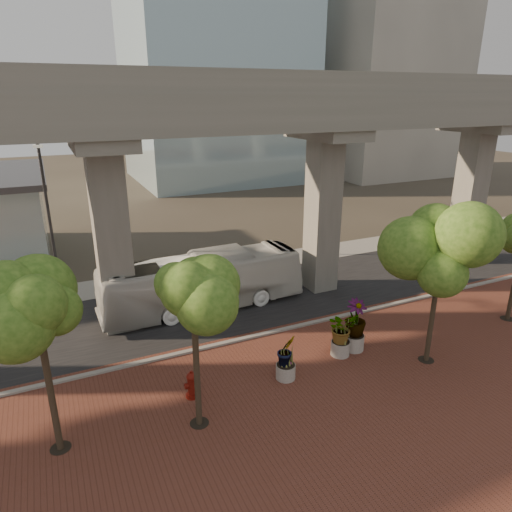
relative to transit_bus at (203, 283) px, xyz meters
name	(u,v)px	position (x,y,z in m)	size (l,w,h in m)	color
ground	(243,320)	(1.44, -2.20, -1.57)	(160.00, 160.00, 0.00)	#373028
brick_plaza	(326,408)	(1.44, -10.20, -1.54)	(70.00, 13.00, 0.06)	brown
asphalt_road	(229,305)	(1.44, -0.20, -1.55)	(90.00, 8.00, 0.04)	black
curb_strip	(259,336)	(1.44, -4.20, -1.49)	(70.00, 0.25, 0.16)	gray
far_sidewalk	(199,272)	(1.44, 5.30, -1.54)	(90.00, 3.00, 0.06)	gray
transit_viaduct	(226,177)	(1.44, -0.20, 5.71)	(72.00, 5.60, 12.40)	gray
midrise_block	(385,90)	(39.44, 33.80, 10.43)	(18.00, 16.00, 24.00)	#A9A398
transit_bus	(203,283)	(0.00, 0.00, 0.00)	(2.65, 11.28, 3.15)	silver
parked_car	(455,231)	(22.62, 3.34, -0.76)	(1.72, 4.95, 1.63)	black
fire_hydrant	(192,384)	(-3.00, -7.44, -0.95)	(0.58, 0.52, 1.17)	#66120B
planter_front	(342,330)	(4.08, -7.31, -0.23)	(1.92, 1.92, 2.11)	#A59D95
planter_right	(355,320)	(4.93, -7.16, 0.00)	(2.33, 2.33, 2.49)	gray
planter_left	(286,353)	(0.94, -7.88, -0.29)	(1.83, 1.83, 2.02)	#ACA69C
street_tree_far_west	(36,312)	(-7.89, -8.25, 3.60)	(3.73, 3.73, 6.84)	#3F3424
street_tree_near_west	(193,304)	(-3.24, -9.04, 3.27)	(3.12, 3.12, 6.23)	#3F3424
street_tree_near_east	(441,255)	(7.34, -9.32, 3.48)	(4.34, 4.34, 6.99)	#3F3424
streetlamp_west	(49,215)	(-7.19, 3.61, 3.76)	(0.45, 1.32, 9.14)	#29292D
streetlamp_east	(325,198)	(10.81, 4.76, 2.80)	(0.37, 1.08, 7.48)	#2E2E33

